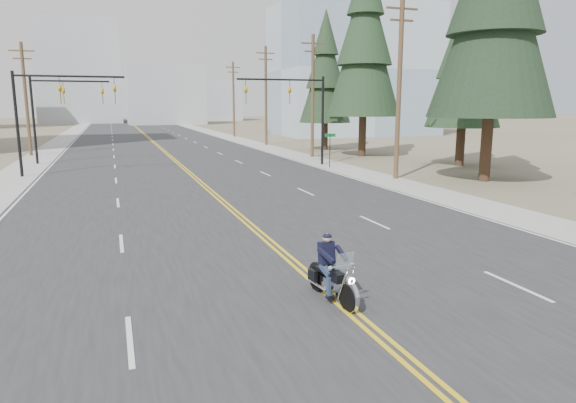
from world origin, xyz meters
The scene contains 22 objects.
ground_plane centered at (0.00, 0.00, 0.00)m, with size 400.00×400.00×0.00m, color #776D56.
road centered at (0.00, 70.00, 0.01)m, with size 20.00×200.00×0.01m, color #303033.
sidewalk_left centered at (-11.50, 70.00, 0.01)m, with size 3.00×200.00×0.01m, color #A5A5A0.
sidewalk_right centered at (11.50, 70.00, 0.01)m, with size 3.00×200.00×0.01m, color #A5A5A0.
traffic_mast_left centered at (-8.98, 32.00, 4.94)m, with size 7.10×0.26×7.00m.
traffic_mast_right centered at (8.98, 32.00, 4.94)m, with size 7.10×0.26×7.00m.
traffic_mast_far centered at (-9.31, 40.00, 4.87)m, with size 6.10×0.26×7.00m.
street_sign centered at (10.80, 30.00, 1.80)m, with size 0.90×0.06×2.62m.
utility_pole_b centered at (12.50, 23.00, 5.98)m, with size 2.20×0.30×11.50m.
utility_pole_c centered at (12.50, 38.00, 5.73)m, with size 2.20×0.30×11.00m.
utility_pole_d centered at (12.50, 53.00, 5.98)m, with size 2.20×0.30×11.50m.
utility_pole_e centered at (12.50, 70.00, 5.73)m, with size 2.20×0.30×11.00m.
utility_pole_left centered at (-12.50, 48.00, 5.48)m, with size 2.20×0.30×10.50m.
glass_building centered at (32.00, 70.00, 10.00)m, with size 24.00×16.00×20.00m, color #9EB5CC.
haze_bldg_b centered at (8.00, 125.00, 7.00)m, with size 18.00×14.00×14.00m, color #ADB2B7.
haze_bldg_c centered at (40.00, 110.00, 9.00)m, with size 16.00×12.00×18.00m, color #B7BCC6.
haze_bldg_d centered at (-12.00, 140.00, 13.00)m, with size 20.00×15.00×26.00m, color #ADB2B7.
haze_bldg_e centered at (25.00, 150.00, 6.00)m, with size 14.00×14.00×12.00m, color #B7BCC6.
motorcyclist centered at (-0.11, 4.71, 0.83)m, with size 0.92×2.14×1.67m, color black, non-canonical shape.
conifer_mid centered at (21.22, 27.92, 8.80)m, with size 5.75×5.75×15.33m.
conifer_tall centered at (17.24, 37.21, 10.80)m, with size 6.77×6.77×18.80m.
conifer_far centered at (16.65, 44.87, 8.37)m, with size 5.45×5.45×14.59m.
Camera 1 is at (-5.10, -6.44, 4.85)m, focal length 32.00 mm.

